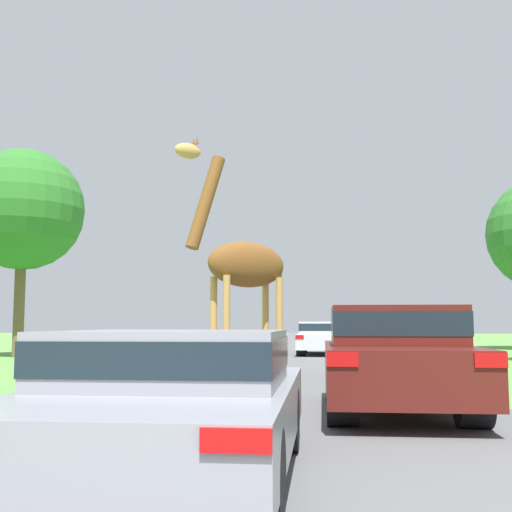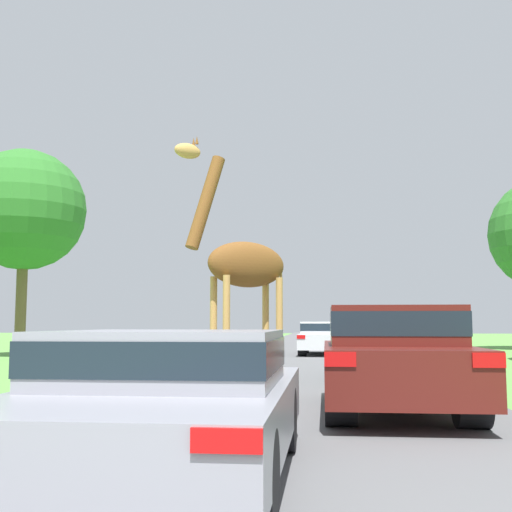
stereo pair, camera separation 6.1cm
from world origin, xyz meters
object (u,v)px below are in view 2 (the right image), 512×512
Objects in this scene: car_queue_left at (321,337)px; giraffe_near_road at (241,265)px; car_queue_right at (393,346)px; car_lead_maroon at (168,398)px; car_far_ahead at (394,356)px; tree_far_right at (25,210)px.

giraffe_near_road is at bearing -96.07° from car_queue_left.
car_queue_right is 11.82m from car_queue_left.
car_queue_right is (3.21, 2.18, -1.69)m from giraffe_near_road.
giraffe_near_road is 7.69m from car_lead_maroon.
car_queue_left is 17.21m from car_far_ahead.
giraffe_near_road reaches higher than car_far_ahead.
giraffe_near_road is 1.14× the size of car_queue_right.
car_queue_left is 0.57× the size of tree_far_right.
tree_far_right reaches higher than giraffe_near_road.
car_lead_maroon is 21.31m from tree_far_right.
car_lead_maroon is 0.98× the size of car_queue_right.
tree_far_right is (-10.22, 18.04, 4.95)m from car_lead_maroon.
giraffe_near_road is at bearing 92.86° from car_lead_maroon.
car_queue_right is at bearing -32.74° from tree_far_right.
car_far_ahead is (2.65, -3.30, -1.64)m from giraffe_near_road.
car_queue_right is 0.54× the size of tree_far_right.
giraffe_near_road is at bearing -47.03° from tree_far_right.
tree_far_right is (-13.05, 8.39, 4.86)m from car_queue_right.
car_queue_left is (1.48, 13.87, -1.73)m from giraffe_near_road.
car_lead_maroon is (0.37, -7.47, -1.78)m from giraffe_near_road.
tree_far_right is at bearing 132.02° from car_far_ahead.
car_queue_left is (1.10, 21.34, 0.05)m from car_lead_maroon.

